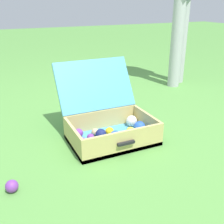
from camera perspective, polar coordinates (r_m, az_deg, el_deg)
name	(u,v)px	position (r m, az deg, el deg)	size (l,w,h in m)	color
ground_plane	(120,134)	(1.90, 1.68, -4.59)	(16.00, 16.00, 0.00)	#569342
open_suitcase	(108,122)	(1.82, -0.78, -2.05)	(0.54, 0.59, 0.47)	#4799C6
stray_ball_on_grass	(12,186)	(1.45, -20.09, -14.27)	(0.06, 0.06, 0.06)	purple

